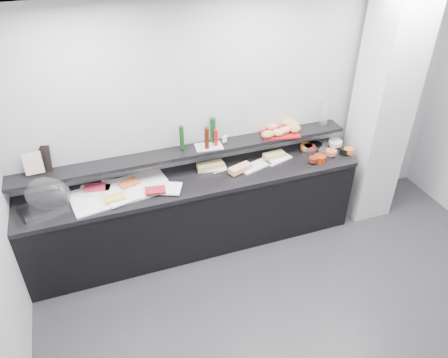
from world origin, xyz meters
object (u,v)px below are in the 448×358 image
object	(u,v)px
cloche_base	(43,207)
condiment_tray	(209,146)
sandwich_plate_mid	(255,166)
framed_print	(41,158)
carafe	(324,114)
bread_tray	(279,133)

from	to	relation	value
cloche_base	condiment_tray	world-z (taller)	condiment_tray
sandwich_plate_mid	framed_print	distance (m)	2.18
sandwich_plate_mid	carafe	xyz separation A→B (m)	(0.91, 0.19, 0.39)
cloche_base	carafe	xyz separation A→B (m)	(3.10, 0.20, 0.38)
cloche_base	carafe	size ratio (longest dim) A/B	1.35
condiment_tray	bread_tray	xyz separation A→B (m)	(0.83, 0.02, 0.00)
sandwich_plate_mid	carafe	world-z (taller)	carafe
framed_print	sandwich_plate_mid	bearing A→B (deg)	12.14
framed_print	condiment_tray	bearing A→B (deg)	15.60
cloche_base	framed_print	bearing A→B (deg)	58.19
bread_tray	carafe	distance (m)	0.57
condiment_tray	bread_tray	size ratio (longest dim) A/B	0.69
framed_print	bread_tray	distance (m)	2.49
carafe	cloche_base	bearing A→B (deg)	-176.33
cloche_base	sandwich_plate_mid	bearing A→B (deg)	-19.86
cloche_base	sandwich_plate_mid	world-z (taller)	cloche_base
condiment_tray	carafe	world-z (taller)	carafe
framed_print	bread_tray	world-z (taller)	framed_print
cloche_base	bread_tray	size ratio (longest dim) A/B	0.98
bread_tray	carafe	size ratio (longest dim) A/B	1.38
condiment_tray	bread_tray	world-z (taller)	bread_tray
sandwich_plate_mid	condiment_tray	xyz separation A→B (m)	(-0.47, 0.17, 0.25)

